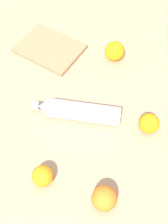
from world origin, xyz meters
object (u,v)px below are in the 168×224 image
Objects in this scene: orange_2 at (149,123)px; orange_3 at (43,176)px; water_bottle at (78,111)px; orange_0 at (115,51)px; cutting_board at (50,49)px; orange_1 at (104,198)px.

orange_2 is 0.40m from orange_3.
water_bottle is 4.73× the size of orange_3.
orange_0 reaches higher than cutting_board.
orange_1 is at bearing -73.80° from orange_0.
orange_1 reaches higher than cutting_board.
water_bottle is at bearing -37.27° from cutting_board.
orange_1 is 0.20m from orange_3.
orange_2 is (0.24, 0.05, 0.00)m from water_bottle.
orange_3 is (-0.25, -0.31, -0.00)m from orange_2.
cutting_board is at bearing -167.22° from orange_0.
orange_1 is 0.67m from cutting_board.
water_bottle is at bearing 88.30° from orange_3.
orange_0 is at bearing 86.83° from orange_3.
water_bottle is 0.26m from orange_3.
orange_0 reaches higher than orange_2.
orange_1 reaches higher than orange_2.
orange_1 is (0.17, -0.57, -0.00)m from orange_0.
water_bottle is at bearing 127.14° from orange_1.
orange_1 reaches higher than water_bottle.
water_bottle is at bearing -169.22° from orange_2.
orange_2 reaches higher than cutting_board.
orange_1 is at bearing -40.02° from cutting_board.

